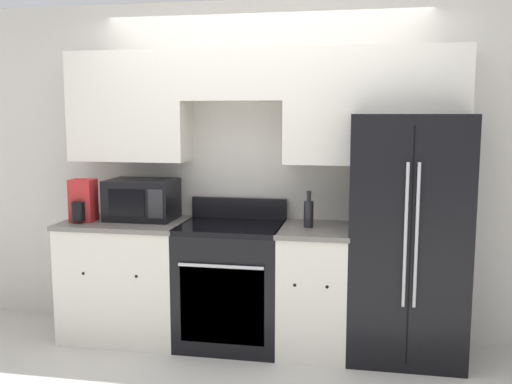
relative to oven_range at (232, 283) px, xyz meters
name	(u,v)px	position (x,y,z in m)	size (l,w,h in m)	color
ground_plane	(248,361)	(0.19, -0.31, -0.47)	(12.00, 12.00, 0.00)	beige
wall_back	(264,146)	(0.20, 0.28, 1.02)	(8.00, 0.39, 2.60)	beige
lower_cabinets_left	(127,278)	(-0.84, 0.00, 0.00)	(0.94, 0.64, 0.92)	silver
lower_cabinets_right	(314,289)	(0.63, 0.00, 0.00)	(0.51, 0.64, 0.92)	silver
oven_range	(232,283)	(0.00, 0.00, 0.00)	(0.76, 0.65, 1.08)	black
refrigerator	(406,236)	(1.27, 0.07, 0.40)	(0.80, 0.79, 1.74)	black
microwave	(142,199)	(-0.73, 0.08, 0.61)	(0.52, 0.38, 0.31)	black
bottle	(309,213)	(0.58, 0.01, 0.56)	(0.07, 0.07, 0.27)	black
paper_towel_holder	(82,202)	(-1.15, -0.09, 0.61)	(0.18, 0.20, 0.32)	#B22323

